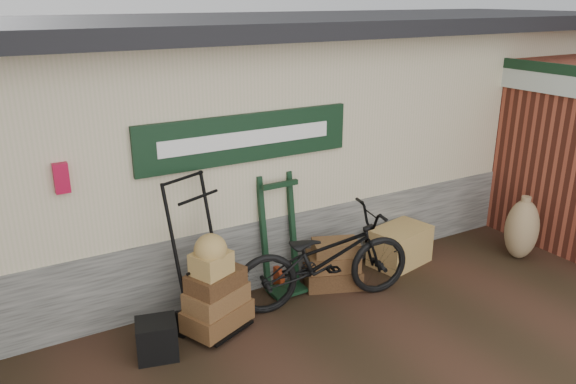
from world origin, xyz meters
The scene contains 10 objects.
ground centered at (0.00, 0.00, 0.00)m, with size 80.00×80.00×0.00m, color black.
station_building centered at (-0.01, 2.74, 1.61)m, with size 14.40×4.10×3.20m.
brick_outbuilding centered at (4.70, 1.19, 1.30)m, with size 1.71×4.51×2.62m.
porter_trolley centered at (-1.07, 0.54, 0.86)m, with size 0.86×0.65×1.73m, color black, non-canonical shape.
green_barrow centered at (0.06, 0.85, 0.73)m, with size 0.53×0.45×1.46m, color black, non-canonical shape.
suitcase_stack centered at (0.67, 0.60, 0.31)m, with size 0.69×0.44×0.61m, color #3A2312, non-canonical shape.
wicker_hamper centered at (1.81, 0.65, 0.26)m, with size 0.80×0.52×0.52m, color olive.
black_trunk centered at (-1.71, 0.25, 0.20)m, with size 0.40×0.34×0.40m, color black.
bicycle centered at (0.35, 0.32, 0.63)m, with size 2.17×0.76×1.26m, color black.
burlap_sack_left centered at (3.38, -0.04, 0.42)m, with size 0.53×0.44×0.85m, color #7F6244.
Camera 1 is at (-2.98, -4.60, 3.46)m, focal length 35.00 mm.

